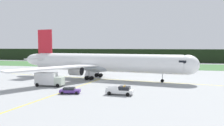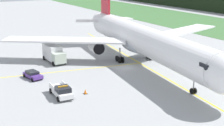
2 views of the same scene
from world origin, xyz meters
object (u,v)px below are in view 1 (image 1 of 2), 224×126
at_px(apron_cone, 126,90).
at_px(ops_pickup_truck, 121,90).
at_px(staff_car, 70,90).
at_px(airliner, 102,63).
at_px(catering_truck, 49,79).

bearing_deg(apron_cone, ops_pickup_truck, -99.14).
distance_m(ops_pickup_truck, apron_cone, 3.64).
relative_size(staff_car, apron_cone, 6.11).
bearing_deg(staff_car, ops_pickup_truck, 7.55).
bearing_deg(airliner, catering_truck, -122.33).
relative_size(airliner, catering_truck, 7.81).
height_order(catering_truck, apron_cone, catering_truck).
height_order(ops_pickup_truck, staff_car, ops_pickup_truck).
height_order(ops_pickup_truck, catering_truck, catering_truck).
distance_m(airliner, apron_cone, 20.20).
xyz_separation_m(ops_pickup_truck, apron_cone, (0.57, 3.56, -0.54)).
bearing_deg(ops_pickup_truck, staff_car, -172.45).
bearing_deg(apron_cone, catering_truck, 175.00).
relative_size(airliner, staff_car, 12.44).
height_order(staff_car, apron_cone, staff_car).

